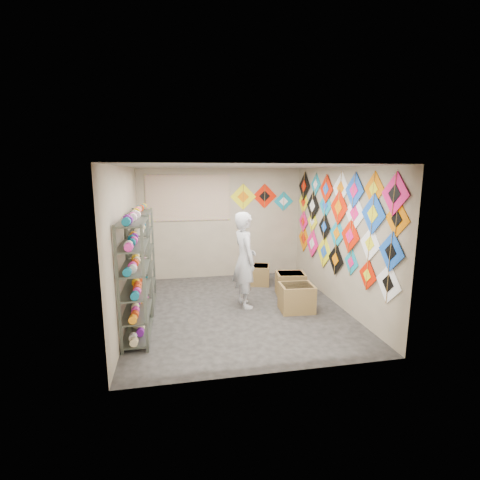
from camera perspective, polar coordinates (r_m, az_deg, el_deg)
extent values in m
plane|color=black|center=(6.86, -0.36, -11.23)|extent=(4.50, 4.50, 0.00)
plane|color=tan|center=(8.67, -3.08, 2.70)|extent=(4.00, 0.00, 4.00)
plane|color=tan|center=(4.34, 5.06, -5.66)|extent=(4.00, 0.00, 4.00)
plane|color=tan|center=(6.43, -18.19, -0.72)|extent=(0.00, 4.50, 4.50)
plane|color=tan|center=(7.11, 15.69, 0.49)|extent=(0.00, 4.50, 4.50)
plane|color=slate|center=(6.36, -0.39, 11.94)|extent=(4.50, 4.50, 0.00)
cube|color=#4C5147|center=(5.68, -16.80, -6.31)|extent=(0.40, 1.10, 1.90)
cube|color=#4C5147|center=(6.92, -15.73, -3.17)|extent=(0.40, 1.10, 1.90)
cylinder|color=#F42FAB|center=(5.19, -17.38, -6.86)|extent=(0.12, 0.10, 0.12)
cylinder|color=orange|center=(5.37, -17.16, -6.24)|extent=(0.12, 0.10, 0.12)
cylinder|color=yellow|center=(5.56, -16.95, -5.66)|extent=(0.12, 0.10, 0.12)
cylinder|color=white|center=(5.74, -16.75, -5.13)|extent=(0.12, 0.10, 0.12)
cylinder|color=#E84114|center=(5.92, -16.57, -4.62)|extent=(0.12, 0.10, 0.12)
cylinder|color=#711896|center=(6.11, -16.40, -4.15)|extent=(0.12, 0.10, 0.12)
cylinder|color=beige|center=(6.44, -16.12, -3.37)|extent=(0.12, 0.10, 0.12)
cylinder|color=#0F6781|center=(6.62, -15.98, -2.97)|extent=(0.12, 0.10, 0.12)
cylinder|color=#F42FAB|center=(6.81, -15.84, -2.59)|extent=(0.12, 0.10, 0.12)
cylinder|color=orange|center=(7.00, -15.71, -2.22)|extent=(0.12, 0.10, 0.12)
cylinder|color=yellow|center=(7.18, -15.59, -1.88)|extent=(0.12, 0.10, 0.12)
cylinder|color=white|center=(7.37, -15.47, -1.56)|extent=(0.12, 0.10, 0.12)
cube|color=white|center=(5.73, 23.17, -6.57)|extent=(0.01, 0.64, 0.64)
cube|color=red|center=(6.17, 20.20, -5.43)|extent=(0.02, 0.52, 0.52)
cube|color=#128CA8|center=(6.65, 17.78, -3.47)|extent=(0.02, 0.51, 0.51)
cube|color=black|center=(7.16, 15.41, -3.09)|extent=(0.02, 0.63, 0.63)
cube|color=yellow|center=(7.67, 13.63, -1.84)|extent=(0.04, 0.71, 0.71)
cube|color=#FD1274|center=(8.21, 11.77, -0.55)|extent=(0.03, 0.66, 0.66)
cube|color=orange|center=(8.74, 10.42, 0.28)|extent=(0.01, 0.67, 0.67)
cube|color=blue|center=(5.58, 23.54, -1.78)|extent=(0.02, 0.62, 0.62)
cube|color=white|center=(6.07, 20.56, -0.57)|extent=(0.03, 0.60, 0.60)
cube|color=red|center=(6.60, 17.60, 0.66)|extent=(0.04, 0.65, 0.65)
cube|color=#128CA8|center=(7.09, 15.62, 1.06)|extent=(0.04, 0.61, 0.61)
cube|color=black|center=(7.57, 13.68, 2.12)|extent=(0.01, 0.57, 0.57)
cube|color=yellow|center=(8.20, 11.80, 3.06)|extent=(0.03, 0.55, 0.55)
cube|color=#FD1274|center=(8.69, 10.34, 3.01)|extent=(0.01, 0.54, 0.54)
cube|color=orange|center=(5.47, 24.39, 3.15)|extent=(0.01, 0.56, 0.56)
cube|color=blue|center=(5.95, 20.99, 4.01)|extent=(0.02, 0.68, 0.68)
cube|color=white|center=(6.48, 18.30, 4.21)|extent=(0.02, 0.68, 0.68)
cube|color=red|center=(6.97, 15.89, 5.19)|extent=(0.02, 0.70, 0.70)
cube|color=#128CA8|center=(7.56, 13.84, 5.58)|extent=(0.01, 0.59, 0.59)
cube|color=black|center=(8.14, 11.83, 5.53)|extent=(0.02, 0.70, 0.70)
cube|color=yellow|center=(8.72, 10.39, 6.19)|extent=(0.02, 0.63, 0.63)
cube|color=#FD1274|center=(5.49, 24.08, 6.93)|extent=(0.03, 0.65, 0.65)
cube|color=orange|center=(5.97, 21.13, 7.82)|extent=(0.02, 0.57, 0.57)
cube|color=blue|center=(6.47, 18.23, 7.76)|extent=(0.03, 0.64, 0.64)
cube|color=white|center=(6.95, 16.20, 8.16)|extent=(0.03, 0.65, 0.65)
cube|color=red|center=(7.49, 13.96, 8.14)|extent=(0.01, 0.62, 0.62)
cube|color=#128CA8|center=(8.04, 12.33, 8.92)|extent=(0.03, 0.53, 0.53)
cube|color=black|center=(8.64, 10.49, 8.70)|extent=(0.03, 0.69, 0.69)
cube|color=yellow|center=(8.68, 0.52, 7.10)|extent=(0.65, 0.02, 0.65)
cube|color=red|center=(8.80, 4.06, 7.19)|extent=(0.63, 0.02, 0.63)
cube|color=#128CA8|center=(8.95, 7.16, 6.31)|extent=(0.51, 0.02, 0.51)
cube|color=#8F53B4|center=(8.51, -8.49, 6.84)|extent=(2.00, 0.01, 1.10)
imported|color=silver|center=(6.73, 0.76, -3.29)|extent=(0.81, 0.65, 1.87)
cube|color=olive|center=(6.77, 9.26, -9.33)|extent=(0.65, 0.56, 0.52)
cube|color=olive|center=(7.59, 8.28, -7.16)|extent=(0.67, 0.57, 0.49)
cube|color=olive|center=(8.26, 3.19, -5.71)|extent=(0.60, 0.63, 0.45)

